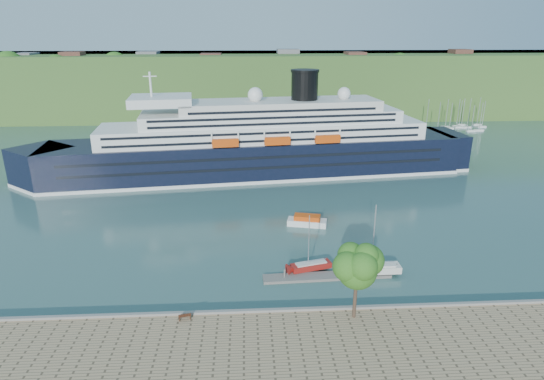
{
  "coord_description": "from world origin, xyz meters",
  "views": [
    {
      "loc": [
        -6.93,
        -46.63,
        32.9
      ],
      "look_at": [
        -2.57,
        30.0,
        5.76
      ],
      "focal_mm": 30.0,
      "sensor_mm": 36.0,
      "label": 1
    }
  ],
  "objects": [
    {
      "name": "tender_launch",
      "position": [
        3.51,
        27.07,
        0.96
      ],
      "size": [
        7.34,
        3.93,
        1.93
      ],
      "primitive_type": null,
      "rotation": [
        0.0,
        0.0,
        -0.23
      ],
      "color": "#D1440C",
      "rests_on": "ground"
    },
    {
      "name": "floating_pontoon",
      "position": [
        3.98,
        8.93,
        0.2
      ],
      "size": [
        18.1,
        2.93,
        0.4
      ],
      "primitive_type": null,
      "rotation": [
        0.0,
        0.0,
        0.04
      ],
      "color": "gray",
      "rests_on": "ground"
    },
    {
      "name": "far_hillside",
      "position": [
        0.0,
        145.0,
        12.0
      ],
      "size": [
        400.0,
        50.0,
        24.0
      ],
      "primitive_type": "cube",
      "color": "#325A24",
      "rests_on": "ground"
    },
    {
      "name": "quay_coping",
      "position": [
        0.0,
        -0.2,
        1.15
      ],
      "size": [
        220.0,
        0.5,
        0.3
      ],
      "primitive_type": "cube",
      "color": "slate",
      "rests_on": "promenade"
    },
    {
      "name": "promenade_tree",
      "position": [
        5.28,
        -1.81,
        6.14
      ],
      "size": [
        6.21,
        6.21,
        10.29
      ],
      "primitive_type": null,
      "color": "#295A17",
      "rests_on": "promenade"
    },
    {
      "name": "cruise_ship",
      "position": [
        -4.79,
        57.83,
        12.23
      ],
      "size": [
        110.03,
        28.01,
        24.46
      ],
      "primitive_type": null,
      "rotation": [
        0.0,
        0.0,
        0.11
      ],
      "color": "black",
      "rests_on": "ground"
    },
    {
      "name": "ground",
      "position": [
        0.0,
        0.0,
        0.0
      ],
      "size": [
        400.0,
        400.0,
        0.0
      ],
      "primitive_type": "plane",
      "color": "#325A57",
      "rests_on": "ground"
    },
    {
      "name": "park_bench",
      "position": [
        -14.54,
        -1.2,
        1.48
      ],
      "size": [
        1.6,
        0.94,
        0.96
      ],
      "primitive_type": null,
      "rotation": [
        0.0,
        0.0,
        0.23
      ],
      "color": "#452313",
      "rests_on": "promenade"
    },
    {
      "name": "sailboat_red",
      "position": [
        1.95,
        10.84,
        4.19
      ],
      "size": [
        6.73,
        3.39,
        8.37
      ],
      "primitive_type": null,
      "rotation": [
        0.0,
        0.0,
        0.26
      ],
      "color": "maroon",
      "rests_on": "ground"
    },
    {
      "name": "sailboat_white_far",
      "position": [
        10.85,
        9.27,
        5.1
      ],
      "size": [
        7.93,
        2.28,
        10.21
      ],
      "primitive_type": null,
      "rotation": [
        0.0,
        0.0,
        0.01
      ],
      "color": "silver",
      "rests_on": "ground"
    }
  ]
}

